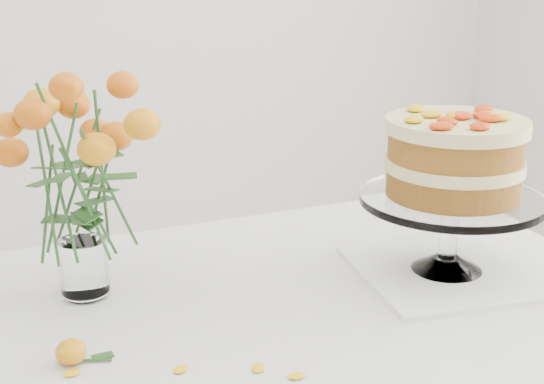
# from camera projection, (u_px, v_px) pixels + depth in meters

# --- Properties ---
(table) EXTENTS (1.43, 0.93, 0.76)m
(table) POSITION_uv_depth(u_px,v_px,m) (237.00, 369.00, 1.21)
(table) COLOR tan
(table) RESTS_ON ground
(napkin) EXTENTS (0.35, 0.35, 0.01)m
(napkin) POSITION_uv_depth(u_px,v_px,m) (446.00, 272.00, 1.36)
(napkin) COLOR white
(napkin) RESTS_ON table
(cake_stand) EXTENTS (0.32, 0.32, 0.29)m
(cake_stand) POSITION_uv_depth(u_px,v_px,m) (454.00, 166.00, 1.30)
(cake_stand) COLOR white
(cake_stand) RESTS_ON napkin
(rose_vase) EXTENTS (0.32, 0.32, 0.40)m
(rose_vase) POSITION_uv_depth(u_px,v_px,m) (75.00, 160.00, 1.20)
(rose_vase) COLOR white
(rose_vase) RESTS_ON table
(loose_rose_near) EXTENTS (0.07, 0.04, 0.04)m
(loose_rose_near) POSITION_uv_depth(u_px,v_px,m) (71.00, 352.00, 1.06)
(loose_rose_near) COLOR orange
(loose_rose_near) RESTS_ON table
(stray_petal_a) EXTENTS (0.03, 0.02, 0.00)m
(stray_petal_a) POSITION_uv_depth(u_px,v_px,m) (181.00, 369.00, 1.05)
(stray_petal_a) COLOR yellow
(stray_petal_a) RESTS_ON table
(stray_petal_b) EXTENTS (0.03, 0.02, 0.00)m
(stray_petal_b) POSITION_uv_depth(u_px,v_px,m) (258.00, 368.00, 1.05)
(stray_petal_b) COLOR yellow
(stray_petal_b) RESTS_ON table
(stray_petal_c) EXTENTS (0.03, 0.02, 0.00)m
(stray_petal_c) POSITION_uv_depth(u_px,v_px,m) (297.00, 376.00, 1.03)
(stray_petal_c) COLOR yellow
(stray_petal_c) RESTS_ON table
(stray_petal_d) EXTENTS (0.03, 0.02, 0.00)m
(stray_petal_d) POSITION_uv_depth(u_px,v_px,m) (72.00, 373.00, 1.04)
(stray_petal_d) COLOR yellow
(stray_petal_d) RESTS_ON table
(stray_petal_f) EXTENTS (0.03, 0.02, 0.00)m
(stray_petal_f) POSITION_uv_depth(u_px,v_px,m) (427.00, 309.00, 1.22)
(stray_petal_f) COLOR yellow
(stray_petal_f) RESTS_ON table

